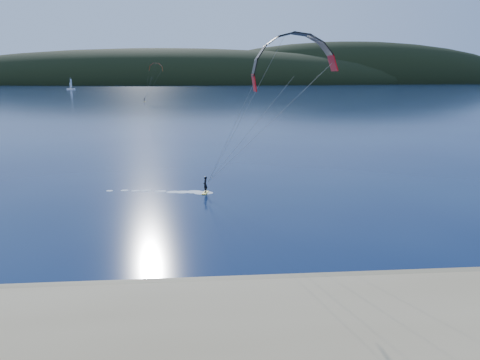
# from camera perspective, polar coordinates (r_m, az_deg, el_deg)

# --- Properties ---
(ground) EXTENTS (1800.00, 1800.00, 0.00)m
(ground) POSITION_cam_1_polar(r_m,az_deg,el_deg) (22.27, -3.24, -18.78)
(ground) COLOR #08143B
(ground) RESTS_ON ground
(wet_sand) EXTENTS (220.00, 2.50, 0.10)m
(wet_sand) POSITION_cam_1_polar(r_m,az_deg,el_deg) (26.18, -3.52, -13.48)
(wet_sand) COLOR #937B55
(wet_sand) RESTS_ON ground
(headland) EXTENTS (1200.00, 310.00, 140.00)m
(headland) POSITION_cam_1_polar(r_m,az_deg,el_deg) (764.28, -4.74, 12.19)
(headland) COLOR black
(headland) RESTS_ON ground
(kitesurfer_near) EXTENTS (22.50, 8.52, 15.06)m
(kitesurfer_near) POSITION_cam_1_polar(r_m,az_deg,el_deg) (40.02, 6.20, 12.43)
(kitesurfer_near) COLOR gold
(kitesurfer_near) RESTS_ON ground
(kitesurfer_far) EXTENTS (10.09, 4.98, 16.45)m
(kitesurfer_far) POSITION_cam_1_polar(r_m,az_deg,el_deg) (216.21, -10.75, 13.61)
(kitesurfer_far) COLOR gold
(kitesurfer_far) RESTS_ON ground
(sailboat) EXTENTS (7.97, 4.94, 11.09)m
(sailboat) POSITION_cam_1_polar(r_m,az_deg,el_deg) (443.45, -20.82, 10.87)
(sailboat) COLOR white
(sailboat) RESTS_ON ground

